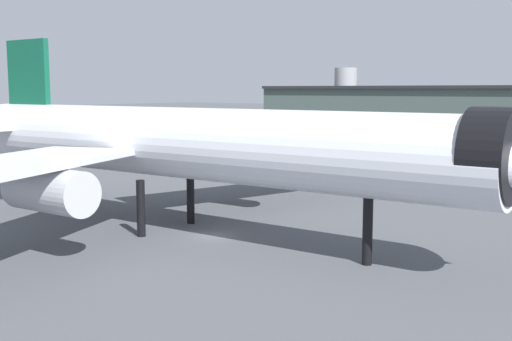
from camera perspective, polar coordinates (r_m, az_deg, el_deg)
The scene contains 6 objects.
ground at distance 61.33m, azimuth -3.99°, elevation -6.01°, with size 900.00×900.00×0.00m, color #4C4F54.
airliner_near_gate at distance 61.64m, azimuth -6.44°, elevation 2.36°, with size 68.68×62.54×20.07m.
terminal_building at distance 263.20m, azimuth 18.54°, elevation 5.68°, with size 182.60×36.75×23.72m.
service_truck_front at distance 95.92m, azimuth 10.28°, elevation -0.28°, with size 5.63×5.38×3.00m.
baggage_cart_trailing at distance 95.99m, azimuth -19.16°, elevation -0.93°, with size 2.76×2.87×1.82m.
traffic_cone_near_nose at distance 97.31m, azimuth 4.97°, elevation -0.82°, with size 0.54×0.54×0.68m, color #F2600C.
Camera 1 is at (40.61, -43.71, 14.22)m, focal length 43.90 mm.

